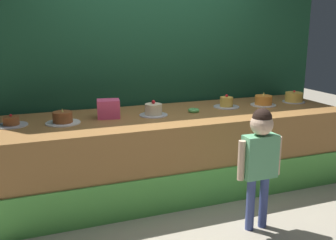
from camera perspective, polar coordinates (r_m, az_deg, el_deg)
ground_plane at (r=3.79m, az=3.98°, el=-12.87°), size 12.00×12.00×0.00m
stage_platform at (r=4.09m, az=0.89°, el=-4.64°), size 3.71×1.11×0.81m
curtain_backdrop at (r=4.51m, az=-2.17°, el=10.06°), size 4.35×0.08×2.82m
child_figure at (r=3.26m, az=13.54°, el=-4.75°), size 0.41×0.19×1.06m
pink_box at (r=3.84m, az=-8.87°, el=1.66°), size 0.25×0.21×0.18m
donut at (r=4.07m, az=3.86°, el=1.44°), size 0.12×0.12×0.04m
cake_far_left at (r=3.78m, az=-22.31°, el=-0.30°), size 0.29×0.29×0.11m
cake_left at (r=3.71m, az=-15.41°, el=0.24°), size 0.32×0.32×0.14m
cake_center_left at (r=3.90m, az=-2.18°, el=1.47°), size 0.29×0.29×0.16m
cake_center_right at (r=4.35m, az=8.70°, el=2.52°), size 0.29×0.29×0.15m
cake_right at (r=4.54m, az=14.02°, el=2.79°), size 0.29×0.29×0.16m
cake_far_right at (r=4.83m, az=18.24°, el=3.20°), size 0.27×0.27×0.15m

